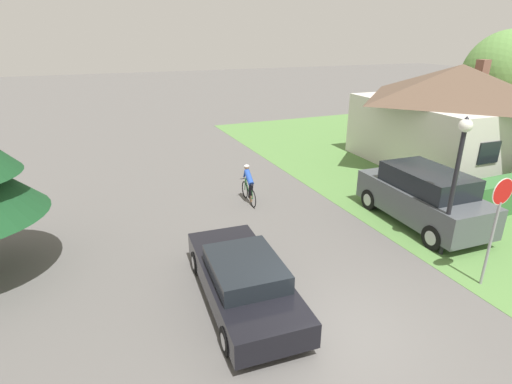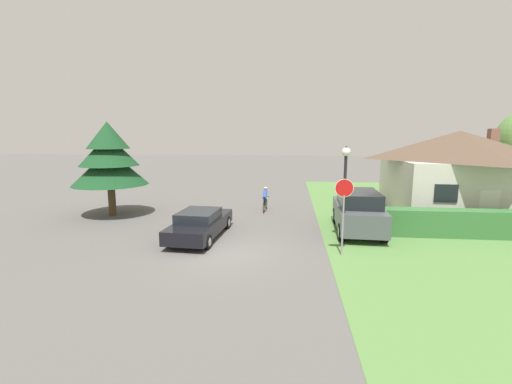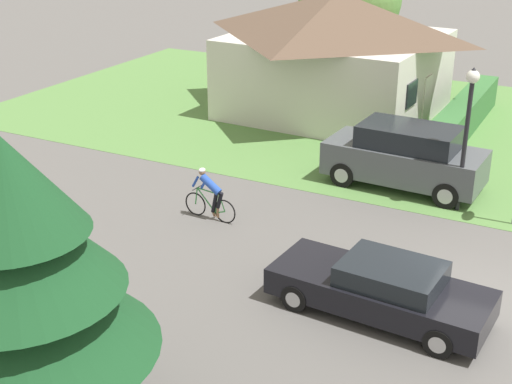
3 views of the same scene
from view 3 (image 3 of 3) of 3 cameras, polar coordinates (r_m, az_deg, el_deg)
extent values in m
plane|color=#5B5956|center=(16.92, 17.70, -8.56)|extent=(140.00, 140.00, 0.00)
cube|color=#568442|center=(28.54, 14.56, 4.84)|extent=(16.00, 36.00, 0.01)
cube|color=beige|center=(29.74, 6.34, 9.37)|extent=(7.52, 8.07, 3.21)
pyramid|color=brown|center=(29.27, 6.55, 14.03)|extent=(8.12, 8.71, 1.68)
cube|color=silver|center=(28.61, 13.52, 7.07)|extent=(0.90, 0.10, 2.00)
cube|color=black|center=(26.54, 12.35, 7.67)|extent=(1.10, 0.11, 0.90)
cube|color=#387038|center=(27.79, 16.00, 5.55)|extent=(9.85, 0.90, 1.26)
cube|color=black|center=(15.77, 9.82, -7.86)|extent=(2.12, 4.86, 0.59)
cube|color=black|center=(15.45, 10.79, -6.44)|extent=(1.73, 2.19, 0.44)
cylinder|color=black|center=(15.83, 3.19, -8.40)|extent=(0.31, 0.63, 0.62)
cylinder|color=#ADADB2|center=(15.83, 3.19, -8.40)|extent=(0.30, 0.38, 0.36)
cylinder|color=black|center=(17.07, 5.76, -5.98)|extent=(0.31, 0.63, 0.62)
cylinder|color=#ADADB2|center=(17.07, 5.76, -5.98)|extent=(0.30, 0.38, 0.36)
cylinder|color=black|center=(14.84, 14.44, -11.54)|extent=(0.31, 0.63, 0.62)
cylinder|color=#ADADB2|center=(14.84, 14.44, -11.54)|extent=(0.30, 0.38, 0.36)
cylinder|color=black|center=(16.16, 16.21, -8.67)|extent=(0.31, 0.63, 0.62)
cylinder|color=#ADADB2|center=(16.16, 16.21, -8.67)|extent=(0.30, 0.38, 0.36)
torus|color=black|center=(19.77, -2.51, -1.57)|extent=(0.09, 0.70, 0.70)
torus|color=black|center=(20.30, -4.86, -0.96)|extent=(0.09, 0.70, 0.70)
cylinder|color=#338C3F|center=(19.83, -3.12, -0.95)|extent=(0.05, 0.18, 0.60)
cylinder|color=#338C3F|center=(20.01, -4.00, -0.66)|extent=(0.08, 0.63, 0.66)
cylinder|color=#338C3F|center=(19.86, -3.85, 0.07)|extent=(0.08, 0.74, 0.08)
cylinder|color=#338C3F|center=(19.88, -2.89, -1.62)|extent=(0.06, 0.33, 0.15)
cylinder|color=#338C3F|center=(19.72, -2.74, -0.89)|extent=(0.04, 0.21, 0.48)
cylinder|color=#338C3F|center=(20.17, -4.79, -0.31)|extent=(0.04, 0.12, 0.52)
cylinder|color=black|center=(20.05, -4.72, 0.34)|extent=(0.44, 0.05, 0.02)
ellipsoid|color=black|center=(19.66, -2.97, -0.15)|extent=(0.09, 0.20, 0.05)
cylinder|color=black|center=(19.74, -2.92, -0.67)|extent=(0.13, 0.25, 0.50)
cylinder|color=black|center=(19.85, -3.32, -0.80)|extent=(0.13, 0.25, 0.65)
cylinder|color=#8C6647|center=(19.93, -3.07, -1.64)|extent=(0.08, 0.08, 0.30)
cylinder|color=#8C6647|center=(20.09, -3.39, -1.75)|extent=(0.17, 0.08, 0.21)
cylinder|color=#264CB2|center=(19.72, -3.65, 0.60)|extent=(0.26, 0.69, 0.55)
cylinder|color=#264CB2|center=(19.86, -4.18, 0.70)|extent=(0.09, 0.25, 0.36)
cylinder|color=#264CB2|center=(20.00, -4.86, 0.84)|extent=(0.09, 0.25, 0.36)
sphere|color=#8C6647|center=(19.75, -4.34, 1.63)|extent=(0.19, 0.19, 0.19)
ellipsoid|color=white|center=(19.74, -4.34, 1.76)|extent=(0.22, 0.18, 0.12)
cube|color=#4C5156|center=(22.45, 11.75, 2.38)|extent=(2.24, 4.88, 1.01)
cube|color=black|center=(22.15, 12.16, 4.36)|extent=(1.91, 3.01, 0.66)
cylinder|color=black|center=(22.34, 6.97, 1.41)|extent=(0.31, 0.79, 0.78)
cylinder|color=#ADADB2|center=(22.34, 6.97, 1.41)|extent=(0.31, 0.46, 0.45)
cylinder|color=black|center=(23.90, 8.71, 2.78)|extent=(0.31, 0.79, 0.78)
cylinder|color=#ADADB2|center=(23.90, 8.71, 2.78)|extent=(0.31, 0.46, 0.45)
cylinder|color=black|center=(21.38, 14.97, -0.24)|extent=(0.31, 0.79, 0.78)
cylinder|color=#ADADB2|center=(21.38, 14.97, -0.24)|extent=(0.31, 0.46, 0.45)
cylinder|color=black|center=(23.01, 16.23, 1.29)|extent=(0.31, 0.79, 0.78)
cylinder|color=#ADADB2|center=(23.01, 16.23, 1.29)|extent=(0.31, 0.46, 0.45)
cylinder|color=black|center=(20.80, 16.33, 3.36)|extent=(0.13, 0.13, 3.76)
sphere|color=white|center=(20.23, 16.97, 8.82)|extent=(0.37, 0.37, 0.37)
cone|color=black|center=(20.19, 17.03, 9.33)|extent=(0.22, 0.22, 0.15)
cone|color=#194723|center=(11.67, -18.22, -7.78)|extent=(4.21, 4.21, 2.01)
cone|color=#194723|center=(11.22, -18.83, -3.45)|extent=(3.28, 3.28, 1.76)
cone|color=#194723|center=(10.89, -19.40, 0.56)|extent=(2.36, 2.36, 1.52)
cylinder|color=#4C3823|center=(35.17, 7.26, 10.38)|extent=(0.38, 0.38, 1.94)
camera|label=1|loc=(11.10, 47.68, 3.07)|focal=28.00mm
camera|label=2|loc=(20.75, 58.52, 0.76)|focal=24.00mm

